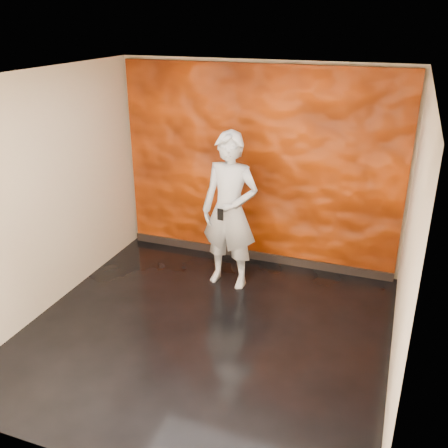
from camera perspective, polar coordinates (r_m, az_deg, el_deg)
room at (r=5.14m, az=-2.28°, el=0.77°), size 4.02×4.02×2.81m
feature_wall at (r=6.90m, az=3.93°, el=6.41°), size 3.90×0.06×2.75m
baseboard at (r=7.35m, az=3.57°, el=-3.58°), size 3.90×0.04×0.12m
man at (r=6.32m, az=0.66°, el=1.46°), size 0.78×0.54×2.04m
phone at (r=6.06m, az=-0.42°, el=1.09°), size 0.08×0.03×0.15m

